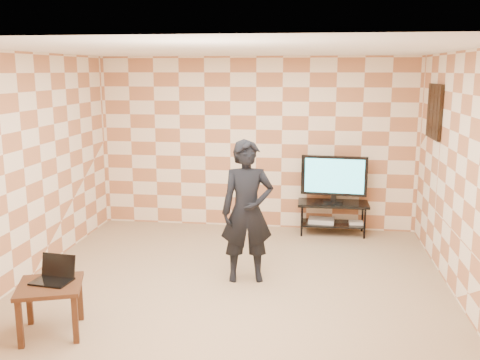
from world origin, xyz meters
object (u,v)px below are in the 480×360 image
person (247,211)px  tv_stand (333,211)px  tv (334,177)px  side_table (50,293)px

person → tv_stand: bearing=50.2°
tv_stand → person: 2.33m
tv → tv_stand: bearing=95.0°
tv_stand → tv: (0.00, -0.00, 0.53)m
side_table → tv: bearing=52.3°
tv_stand → side_table: bearing=-127.7°
tv_stand → side_table: same height
tv_stand → tv: bearing=-85.0°
tv → side_table: (-2.78, -3.60, -0.49)m
tv_stand → side_table: 4.55m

